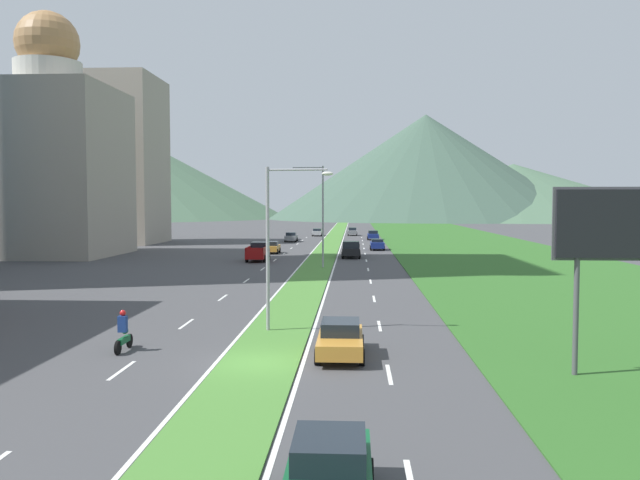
{
  "coord_description": "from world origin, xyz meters",
  "views": [
    {
      "loc": [
        3.79,
        -24.88,
        6.42
      ],
      "look_at": [
        0.13,
        42.19,
        2.47
      ],
      "focal_mm": 35.78,
      "sensor_mm": 36.0,
      "label": 1
    }
  ],
  "objects": [
    {
      "name": "car_2",
      "position": [
        3.36,
        99.52,
        0.78
      ],
      "size": [
        1.87,
        4.07,
        1.56
      ],
      "rotation": [
        0.0,
        0.0,
        -1.57
      ],
      "color": "slate",
      "rests_on": "ground_plane"
    },
    {
      "name": "grass_verge_right",
      "position": [
        20.6,
        60.0,
        0.03
      ],
      "size": [
        24.0,
        240.0,
        0.06
      ],
      "primitive_type": "cube",
      "color": "#2D6023",
      "rests_on": "ground_plane"
    },
    {
      "name": "lane_dash_right_4",
      "position": [
        5.1,
        17.44,
        0.01
      ],
      "size": [
        0.16,
        2.8,
        0.01
      ],
      "primitive_type": "cube",
      "color": "silver",
      "rests_on": "ground_plane"
    },
    {
      "name": "lane_dash_right_9",
      "position": [
        5.1,
        64.24,
        0.01
      ],
      "size": [
        0.16,
        2.8,
        0.01
      ],
      "primitive_type": "cube",
      "color": "silver",
      "rests_on": "ground_plane"
    },
    {
      "name": "lane_dash_left_5",
      "position": [
        -5.1,
        26.8,
        0.01
      ],
      "size": [
        0.16,
        2.8,
        0.01
      ],
      "primitive_type": "cube",
      "color": "silver",
      "rests_on": "ground_plane"
    },
    {
      "name": "car_0",
      "position": [
        -6.67,
        54.99,
        0.77
      ],
      "size": [
        1.87,
        4.09,
        1.52
      ],
      "rotation": [
        0.0,
        0.0,
        1.57
      ],
      "color": "#C6842D",
      "rests_on": "ground_plane"
    },
    {
      "name": "edge_line_median_right",
      "position": [
        1.75,
        60.0,
        0.01
      ],
      "size": [
        0.16,
        240.0,
        0.01
      ],
      "primitive_type": "cube",
      "color": "silver",
      "rests_on": "ground_plane"
    },
    {
      "name": "car_7",
      "position": [
        3.21,
        1.46,
        0.75
      ],
      "size": [
        1.98,
        4.61,
        1.48
      ],
      "rotation": [
        0.0,
        0.0,
        -1.57
      ],
      "color": "#C6842D",
      "rests_on": "ground_plane"
    },
    {
      "name": "edge_line_median_left",
      "position": [
        -1.75,
        60.0,
        0.01
      ],
      "size": [
        0.16,
        240.0,
        0.01
      ],
      "primitive_type": "cube",
      "color": "silver",
      "rests_on": "ground_plane"
    },
    {
      "name": "lane_dash_right_12",
      "position": [
        5.1,
        92.32,
        0.01
      ],
      "size": [
        0.16,
        2.8,
        0.01
      ],
      "primitive_type": "cube",
      "color": "silver",
      "rests_on": "ground_plane"
    },
    {
      "name": "lane_dash_left_10",
      "position": [
        -5.1,
        73.6,
        0.01
      ],
      "size": [
        0.16,
        2.8,
        0.01
      ],
      "primitive_type": "cube",
      "color": "silver",
      "rests_on": "ground_plane"
    },
    {
      "name": "lane_dash_right_3",
      "position": [
        5.1,
        8.08,
        0.01
      ],
      "size": [
        0.16,
        2.8,
        0.01
      ],
      "primitive_type": "cube",
      "color": "silver",
      "rests_on": "ground_plane"
    },
    {
      "name": "street_lamp_near",
      "position": [
        -0.09,
        6.42,
        4.81
      ],
      "size": [
        3.35,
        0.45,
        8.18
      ],
      "color": "#99999E",
      "rests_on": "ground_plane"
    },
    {
      "name": "lane_dash_left_7",
      "position": [
        -5.1,
        45.52,
        0.01
      ],
      "size": [
        0.16,
        2.8,
        0.01
      ],
      "primitive_type": "cube",
      "color": "silver",
      "rests_on": "ground_plane"
    },
    {
      "name": "hill_far_center",
      "position": [
        31.82,
        231.61,
        20.66
      ],
      "size": [
        125.52,
        125.52,
        41.32
      ],
      "primitive_type": "cone",
      "color": "#3D5647",
      "rests_on": "ground_plane"
    },
    {
      "name": "pickup_truck_1",
      "position": [
        3.38,
        49.2,
        0.98
      ],
      "size": [
        2.18,
        5.4,
        2.0
      ],
      "rotation": [
        0.0,
        0.0,
        -1.57
      ],
      "color": "black",
      "rests_on": "ground_plane"
    },
    {
      "name": "lane_dash_right_11",
      "position": [
        5.1,
        82.96,
        0.01
      ],
      "size": [
        0.16,
        2.8,
        0.01
      ],
      "primitive_type": "cube",
      "color": "silver",
      "rests_on": "ground_plane"
    },
    {
      "name": "lane_dash_right_2",
      "position": [
        5.1,
        -1.28,
        0.01
      ],
      "size": [
        0.16,
        2.8,
        0.01
      ],
      "primitive_type": "cube",
      "color": "silver",
      "rests_on": "ground_plane"
    },
    {
      "name": "car_5",
      "position": [
        6.86,
        61.67,
        0.77
      ],
      "size": [
        1.96,
        4.23,
        1.48
      ],
      "rotation": [
        0.0,
        0.0,
        -1.57
      ],
      "color": "navy",
      "rests_on": "ground_plane"
    },
    {
      "name": "car_6",
      "position": [
        3.28,
        -12.04,
        0.79
      ],
      "size": [
        1.9,
        4.25,
        1.57
      ],
      "rotation": [
        0.0,
        0.0,
        -1.57
      ],
      "color": "#0C5128",
      "rests_on": "ground_plane"
    },
    {
      "name": "ground_plane",
      "position": [
        0.0,
        0.0,
        0.0
      ],
      "size": [
        600.0,
        600.0,
        0.0
      ],
      "primitive_type": "plane",
      "color": "#424244"
    },
    {
      "name": "lane_dash_left_11",
      "position": [
        -5.1,
        82.96,
        0.01
      ],
      "size": [
        0.16,
        2.8,
        0.01
      ],
      "primitive_type": "cube",
      "color": "silver",
      "rests_on": "ground_plane"
    },
    {
      "name": "billboard_roadside",
      "position": [
        13.88,
        -1.2,
        5.33
      ],
      "size": [
        5.71,
        0.28,
        7.0
      ],
      "color": "#4C4C51",
      "rests_on": "ground_plane"
    },
    {
      "name": "lane_dash_right_7",
      "position": [
        5.1,
        45.52,
        0.01
      ],
      "size": [
        0.16,
        2.8,
        0.01
      ],
      "primitive_type": "cube",
      "color": "silver",
      "rests_on": "ground_plane"
    },
    {
      "name": "lane_dash_left_8",
      "position": [
        -5.1,
        54.88,
        0.01
      ],
      "size": [
        0.16,
        2.8,
        0.01
      ],
      "primitive_type": "cube",
      "color": "silver",
      "rests_on": "ground_plane"
    },
    {
      "name": "hill_far_left",
      "position": [
        -103.34,
        240.59,
        20.78
      ],
      "size": [
        157.12,
        157.12,
        41.57
      ],
      "primitive_type": "cone",
      "color": "#47664C",
      "rests_on": "ground_plane"
    },
    {
      "name": "motorcycle_rider",
      "position": [
        -6.18,
        1.85,
        0.75
      ],
      "size": [
        0.36,
        2.0,
        1.8
      ],
      "rotation": [
        0.0,
        0.0,
        1.57
      ],
      "color": "black",
      "rests_on": "ground_plane"
    },
    {
      "name": "lane_dash_left_2",
      "position": [
        -5.1,
        -1.28,
        0.01
      ],
      "size": [
        0.16,
        2.8,
        0.01
      ],
      "primitive_type": "cube",
      "color": "silver",
      "rests_on": "ground_plane"
    },
    {
      "name": "pickup_truck_0",
      "position": [
        -6.83,
        44.77,
        0.98
      ],
      "size": [
        2.18,
        5.4,
        2.0
      ],
      "rotation": [
        0.0,
        0.0,
        1.57
      ],
      "color": "maroon",
      "rests_on": "ground_plane"
    },
    {
      "name": "street_lamp_mid",
      "position": [
        0.33,
        37.44,
        5.75
      ],
      "size": [
        3.34,
        0.3,
        9.99
      ],
      "color": "#99999E",
      "rests_on": "ground_plane"
    },
    {
      "name": "car_4",
      "position": [
        6.96,
        85.36,
        0.81
      ],
      "size": [
        2.0,
        4.18,
        1.6
      ],
      "rotation": [
        0.0,
        0.0,
        -1.57
      ],
      "color": "navy",
      "rests_on": "ground_plane"
    },
    {
      "name": "midrise_colored",
      "position": [
        -33.98,
        74.31,
        13.06
      ],
      "size": [
        13.63,
        13.63,
        26.11
      ],
      "primitive_type": "cube",
      "color": "#9E9384",
      "rests_on": "ground_plane"
    },
    {
      "name": "grass_median",
      "position": [
        0.0,
        60.0,
        0.03
      ],
      "size": [
        3.2,
        240.0,
        0.06
      ],
      "primitive_type": "cube",
      "color": "#477F33",
      "rests_on": "ground_plane"
    },
    {
      "name": "domed_building",
      "position": [
        -32.93,
        50.48,
        11.66
      ],
      "size": [
        15.56,
        15.56,
        29.19
      ],
      "color": "#9E9384",
      "rests_on": "ground_plane"
    },
    {
      "name": "lane_dash_left_3",
      "position": [
        -5.1,
        8.08,
        0.01
      ],
      "size": [
        0.16,
        2.8,
        0.01
      ],
      "primitive_type": "cube",
      "color": "silver",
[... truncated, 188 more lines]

